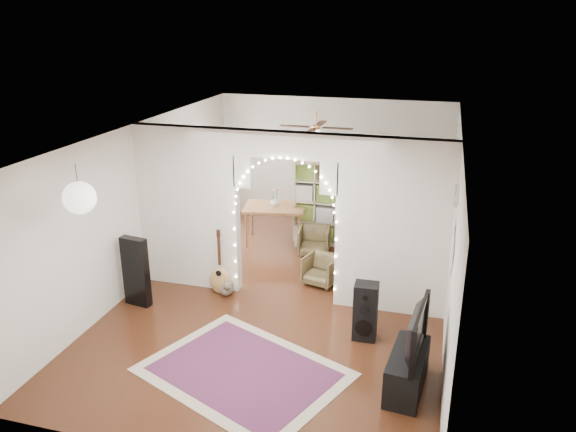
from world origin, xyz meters
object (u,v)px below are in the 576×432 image
(bookcase, at_px, (337,202))
(dining_table, at_px, (275,210))
(floor_speaker, at_px, (365,311))
(dining_chair_left, at_px, (321,270))
(dining_chair_right, at_px, (314,241))
(media_console, at_px, (407,371))
(acoustic_guitar, at_px, (220,271))

(bookcase, relative_size, dining_table, 1.31)
(floor_speaker, height_order, dining_chair_left, floor_speaker)
(dining_chair_left, bearing_deg, bookcase, 107.31)
(dining_chair_right, bearing_deg, bookcase, 58.67)
(media_console, bearing_deg, dining_chair_right, 124.31)
(dining_table, bearing_deg, floor_speaker, -63.14)
(media_console, bearing_deg, floor_speaker, 128.87)
(media_console, height_order, dining_chair_left, same)
(bookcase, xyz_separation_m, dining_chair_right, (-0.30, -0.67, -0.59))
(dining_chair_right, bearing_deg, media_console, -68.41)
(dining_table, relative_size, dining_chair_left, 2.39)
(media_console, xyz_separation_m, dining_table, (-2.92, 4.10, 0.43))
(acoustic_guitar, bearing_deg, media_console, -21.66)
(dining_chair_left, xyz_separation_m, dining_chair_right, (-0.40, 1.18, 0.02))
(dining_chair_right, bearing_deg, floor_speaker, -70.23)
(floor_speaker, bearing_deg, bookcase, 105.99)
(media_console, relative_size, bookcase, 0.58)
(dining_chair_left, distance_m, dining_chair_right, 1.25)
(floor_speaker, height_order, dining_table, floor_speaker)
(media_console, height_order, dining_chair_right, dining_chair_right)
(media_console, xyz_separation_m, dining_chair_left, (-1.62, 2.53, 0.00))
(acoustic_guitar, xyz_separation_m, dining_chair_left, (1.50, 0.82, -0.17))
(acoustic_guitar, bearing_deg, dining_table, 92.20)
(dining_table, bearing_deg, media_console, -63.84)
(floor_speaker, relative_size, dining_chair_right, 1.42)
(floor_speaker, xyz_separation_m, dining_chair_right, (-1.36, 2.70, -0.15))
(floor_speaker, relative_size, dining_table, 0.64)
(acoustic_guitar, relative_size, dining_table, 0.73)
(media_console, xyz_separation_m, bookcase, (-1.72, 4.38, 0.61))
(floor_speaker, height_order, media_console, floor_speaker)
(floor_speaker, xyz_separation_m, bookcase, (-1.06, 3.37, 0.44))
(acoustic_guitar, height_order, dining_table, acoustic_guitar)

